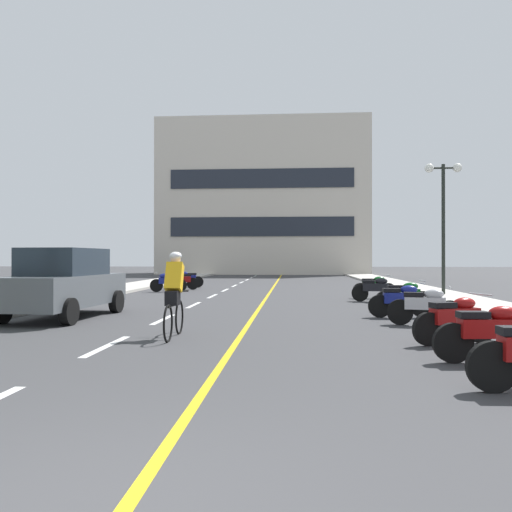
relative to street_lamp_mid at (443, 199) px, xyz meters
The scene contains 29 objects.
ground_plane 8.79m from the street_lamp_mid, 158.64° to the left, with size 140.00×140.00×0.00m, color #38383A.
curb_left 16.13m from the street_lamp_mid, 158.01° to the left, with size 2.40×72.00×0.12m, color #B7B2A8.
curb_right 7.03m from the street_lamp_mid, 91.11° to the left, with size 2.40×72.00×0.12m, color #B7B2A8.
lane_dash_1 15.80m from the street_lamp_mid, 127.49° to the right, with size 0.14×2.20×0.01m, color silver.
lane_dash_2 12.98m from the street_lamp_mid, 138.85° to the right, with size 0.14×2.20×0.01m, color silver.
lane_dash_3 10.93m from the street_lamp_mid, 156.03° to the right, with size 0.14×2.20×0.01m, color silver.
lane_dash_4 10.11m from the street_lamp_mid, behind, with size 0.14×2.20×0.01m, color silver.
lane_dash_5 10.82m from the street_lamp_mid, 157.49° to the left, with size 0.14×2.20×0.01m, color silver.
lane_dash_6 12.81m from the street_lamp_mid, 139.84° to the left, with size 0.14×2.20×0.01m, color silver.
lane_dash_7 15.59m from the street_lamp_mid, 128.14° to the left, with size 0.14×2.20×0.01m, color silver.
lane_dash_8 18.81m from the street_lamp_mid, 120.42° to the left, with size 0.14×2.20×0.01m, color silver.
lane_dash_9 22.29m from the street_lamp_mid, 115.12° to the left, with size 0.14×2.20×0.01m, color silver.
lane_dash_10 25.91m from the street_lamp_mid, 111.32° to the left, with size 0.14×2.20×0.01m, color silver.
lane_dash_11 29.64m from the street_lamp_mid, 108.48° to the left, with size 0.14×2.20×0.01m, color silver.
centre_line_yellow 9.99m from the street_lamp_mid, 140.32° to the left, with size 0.12×66.00×0.01m, color gold.
office_building 32.01m from the street_lamp_mid, 106.35° to the left, with size 20.44×7.46×15.03m.
street_lamp_mid is the anchor object (origin of this frame).
parked_car_near 14.73m from the street_lamp_mid, 146.28° to the right, with size 2.10×4.29×1.82m.
motorcycle_1 13.96m from the street_lamp_mid, 103.16° to the right, with size 1.70×0.60×0.92m.
motorcycle_2 12.43m from the street_lamp_mid, 104.97° to the right, with size 1.64×0.80×0.92m.
motorcycle_3 10.04m from the street_lamp_mid, 108.34° to the right, with size 1.68×0.64×0.92m.
motorcycle_4 8.73m from the street_lamp_mid, 113.36° to the right, with size 1.70×0.60×0.92m.
motorcycle_5 7.25m from the street_lamp_mid, 115.73° to the right, with size 1.70×0.60×0.92m.
motorcycle_6 5.18m from the street_lamp_mid, 142.18° to the right, with size 1.70×0.60×0.92m.
motorcycle_7 4.56m from the street_lamp_mid, 163.60° to the right, with size 1.70×0.60×0.92m.
motorcycle_8 12.52m from the street_lamp_mid, 168.39° to the left, with size 1.65×0.77×0.92m.
motorcycle_9 12.69m from the street_lamp_mid, 160.75° to the left, with size 1.68×0.64×0.92m.
motorcycle_10 13.52m from the street_lamp_mid, 152.80° to the left, with size 1.70×0.60×0.92m.
cyclist_rider 14.21m from the street_lamp_mid, 126.99° to the right, with size 0.42×1.77×1.71m.
Camera 1 is at (1.29, -2.91, 1.56)m, focal length 36.09 mm.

